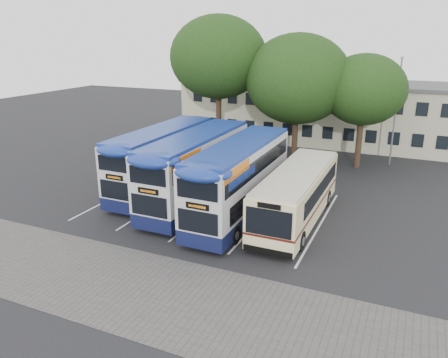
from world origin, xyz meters
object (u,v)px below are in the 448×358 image
Objects in this scene: bus_dd_mid at (197,166)px; lamp_post at (396,106)px; bus_dd_left at (163,157)px; tree_left at (219,57)px; bus_dd_right at (240,177)px; bus_single at (297,192)px; tree_mid at (298,79)px; tree_right at (364,90)px.

lamp_post is at bearing 53.34° from bus_dd_mid.
bus_dd_left is (-14.29, -13.46, -2.59)m from lamp_post.
tree_left is 1.12× the size of bus_dd_right.
bus_dd_right is 3.53m from bus_single.
tree_mid is 13.96m from bus_dd_right.
bus_single is (-4.24, -14.79, -3.28)m from lamp_post.
bus_single is (3.57, -12.38, -5.36)m from tree_mid.
tree_mid is at bearing -162.87° from lamp_post.
bus_dd_left is at bearing -120.40° from tree_mid.
tree_mid is at bearing -172.45° from tree_right.
lamp_post is 0.85× the size of bus_single.
lamp_post is 8.43m from tree_mid.
lamp_post is at bearing 34.27° from tree_right.
tree_left reaches higher than bus_dd_mid.
bus_dd_right is at bearing -89.11° from tree_mid.
lamp_post is 0.82× the size of bus_dd_right.
bus_dd_left is 3.56m from bus_dd_mid.
tree_right is at bearing 6.21° from tree_left.
bus_single is at bearing -105.98° from lamp_post.
tree_left is 1.11× the size of bus_dd_mid.
tree_mid is (-7.80, -2.41, 2.08)m from lamp_post.
bus_dd_right is (3.36, -0.85, -0.03)m from bus_dd_mid.
lamp_post is 3.32m from tree_right.
bus_dd_mid is at bearing -104.37° from tree_mid.
tree_left is at bearing 131.83° from bus_single.
lamp_post reaches higher than bus_dd_left.
lamp_post is 15.52m from tree_left.
tree_right is (5.30, 0.70, -0.71)m from tree_mid.
bus_dd_right is at bearing -166.76° from bus_single.
bus_single is (10.52, -11.75, -7.01)m from tree_left.
lamp_post reaches higher than bus_single.
bus_dd_mid is 1.05× the size of bus_single.
bus_dd_left is 10.16m from bus_single.
tree_right is 0.87× the size of bus_single.
bus_dd_right is at bearing -116.00° from lamp_post.
bus_dd_left is at bearing 162.44° from bus_dd_right.
tree_left is at bearing 119.71° from bus_dd_right.
bus_dd_right is (-5.10, -13.88, -3.92)m from tree_right.
bus_dd_mid is (3.80, -11.69, -6.24)m from tree_left.
bus_dd_left reaches higher than bus_single.
tree_right reaches higher than lamp_post.
tree_left is 15.75m from bus_dd_right.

